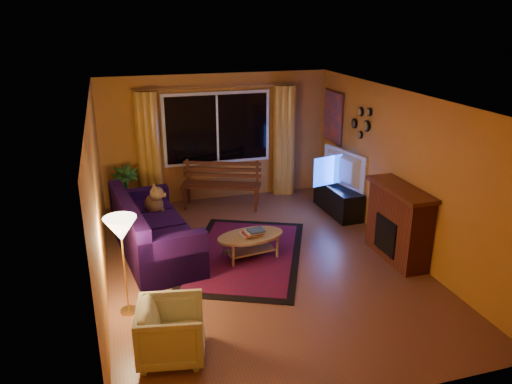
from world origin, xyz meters
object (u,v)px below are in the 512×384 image
object	(u,v)px
sofa	(155,226)
tv_console	(338,199)
coffee_table	(251,246)
armchair	(171,329)
floor_lamp	(125,267)
bench	(221,197)

from	to	relation	value
sofa	tv_console	bearing A→B (deg)	4.31
coffee_table	tv_console	xyz separation A→B (m)	(2.09, 1.31, 0.07)
armchair	floor_lamp	xyz separation A→B (m)	(-0.42, 1.04, 0.28)
coffee_table	sofa	bearing A→B (deg)	157.84
floor_lamp	coffee_table	world-z (taller)	floor_lamp
sofa	armchair	size ratio (longest dim) A/B	3.17
tv_console	bench	bearing A→B (deg)	155.56
bench	floor_lamp	distance (m)	3.73
sofa	armchair	distance (m)	2.59
floor_lamp	coffee_table	xyz separation A→B (m)	(1.90, 0.99, -0.45)
bench	tv_console	size ratio (longest dim) A/B	1.20
tv_console	sofa	bearing A→B (deg)	-169.39
sofa	coffee_table	size ratio (longest dim) A/B	2.15
armchair	coffee_table	world-z (taller)	armchair
tv_console	floor_lamp	bearing A→B (deg)	-151.55
bench	tv_console	world-z (taller)	tv_console
bench	floor_lamp	xyz separation A→B (m)	(-1.93, -3.17, 0.41)
sofa	tv_console	world-z (taller)	sofa
bench	sofa	xyz separation A→B (m)	(-1.42, -1.62, 0.23)
bench	coffee_table	distance (m)	2.18
bench	armchair	xyz separation A→B (m)	(-1.51, -4.20, 0.13)
armchair	tv_console	size ratio (longest dim) A/B	0.57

